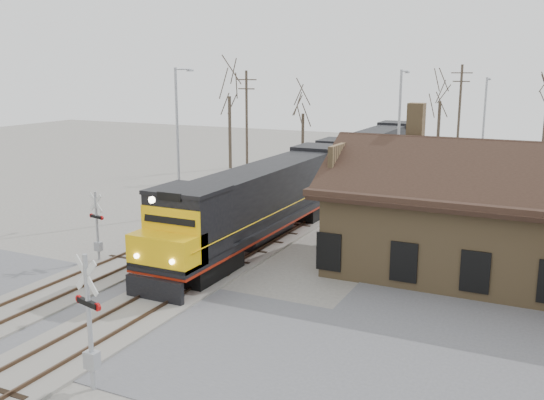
{
  "coord_description": "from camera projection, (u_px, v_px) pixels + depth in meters",
  "views": [
    {
      "loc": [
        14.83,
        -17.35,
        9.63
      ],
      "look_at": [
        2.08,
        9.0,
        3.22
      ],
      "focal_mm": 40.0,
      "sensor_mm": 36.0,
      "label": 1
    }
  ],
  "objects": [
    {
      "name": "ground",
      "position": [
        124.0,
        320.0,
        23.63
      ],
      "size": [
        140.0,
        140.0,
        0.0
      ],
      "primitive_type": "plane",
      "color": "#9C978D",
      "rests_on": "ground"
    },
    {
      "name": "road",
      "position": [
        124.0,
        320.0,
        23.63
      ],
      "size": [
        60.0,
        9.0,
        0.03
      ],
      "primitive_type": "cube",
      "color": "#5B5B60",
      "rests_on": "ground"
    },
    {
      "name": "track_main",
      "position": [
        284.0,
        229.0,
        36.8
      ],
      "size": [
        3.4,
        90.0,
        0.24
      ],
      "color": "#9C978D",
      "rests_on": "ground"
    },
    {
      "name": "track_siding",
      "position": [
        220.0,
        221.0,
        38.72
      ],
      "size": [
        3.4,
        90.0,
        0.24
      ],
      "color": "#9C978D",
      "rests_on": "ground"
    },
    {
      "name": "depot",
      "position": [
        488.0,
        224.0,
        28.57
      ],
      "size": [
        15.2,
        9.31,
        7.9
      ],
      "color": "olive",
      "rests_on": "ground"
    },
    {
      "name": "locomotive_lead",
      "position": [
        257.0,
        203.0,
        33.21
      ],
      "size": [
        3.01,
        20.19,
        4.48
      ],
      "color": "black",
      "rests_on": "ground"
    },
    {
      "name": "locomotive_trailing",
      "position": [
        368.0,
        156.0,
        51.2
      ],
      "size": [
        3.01,
        20.19,
        4.24
      ],
      "color": "black",
      "rests_on": "ground"
    },
    {
      "name": "crossbuck_near",
      "position": [
        90.0,
        328.0,
        18.12
      ],
      "size": [
        1.21,
        0.39,
        4.32
      ],
      "rotation": [
        0.0,
        0.0,
        -0.25
      ],
      "color": "#A5A8AD",
      "rests_on": "ground"
    },
    {
      "name": "crossbuck_far",
      "position": [
        97.0,
        229.0,
        30.32
      ],
      "size": [
        1.03,
        0.3,
        3.63
      ],
      "rotation": [
        0.0,
        0.0,
        2.95
      ],
      "color": "#A5A8AD",
      "rests_on": "ground"
    },
    {
      "name": "streetlight_a",
      "position": [
        179.0,
        135.0,
        39.44
      ],
      "size": [
        0.25,
        2.04,
        9.65
      ],
      "color": "#A5A8AD",
      "rests_on": "ground"
    },
    {
      "name": "streetlight_b",
      "position": [
        399.0,
        132.0,
        41.82
      ],
      "size": [
        0.25,
        2.04,
        9.51
      ],
      "color": "#A5A8AD",
      "rests_on": "ground"
    },
    {
      "name": "streetlight_c",
      "position": [
        484.0,
        124.0,
        51.07
      ],
      "size": [
        0.25,
        2.04,
        8.86
      ],
      "color": "#A5A8AD",
      "rests_on": "ground"
    },
    {
      "name": "utility_pole_a",
      "position": [
        247.0,
        121.0,
        54.36
      ],
      "size": [
        2.0,
        0.24,
        9.4
      ],
      "color": "#382D23",
      "rests_on": "ground"
    },
    {
      "name": "utility_pole_b",
      "position": [
        459.0,
        114.0,
        58.61
      ],
      "size": [
        2.0,
        0.24,
        9.95
      ],
      "color": "#382D23",
      "rests_on": "ground"
    },
    {
      "name": "tree_a",
      "position": [
        229.0,
        84.0,
        57.65
      ],
      "size": [
        4.64,
        4.64,
        11.38
      ],
      "color": "#382D23",
      "rests_on": "ground"
    },
    {
      "name": "tree_b",
      "position": [
        303.0,
        105.0,
        60.42
      ],
      "size": [
        3.43,
        3.43,
        8.41
      ],
      "color": "#382D23",
      "rests_on": "ground"
    },
    {
      "name": "tree_c",
      "position": [
        441.0,
        91.0,
        61.91
      ],
      "size": [
        4.17,
        4.17,
        10.22
      ],
      "color": "#382D23",
      "rests_on": "ground"
    }
  ]
}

